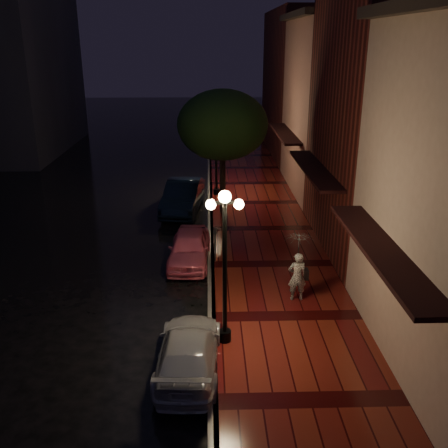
% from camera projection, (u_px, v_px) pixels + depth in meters
% --- Properties ---
extents(ground, '(120.00, 120.00, 0.00)m').
position_uv_depth(ground, '(211.00, 268.00, 18.53)').
color(ground, black).
rests_on(ground, ground).
extents(sidewalk, '(4.50, 60.00, 0.15)m').
position_uv_depth(sidewalk, '(271.00, 265.00, 18.57)').
color(sidewalk, '#440C0C').
rests_on(sidewalk, ground).
extents(curb, '(0.25, 60.00, 0.15)m').
position_uv_depth(curb, '(211.00, 266.00, 18.50)').
color(curb, '#595451').
rests_on(curb, ground).
extents(storefront_mid, '(5.00, 8.00, 11.00)m').
position_uv_depth(storefront_mid, '(396.00, 110.00, 18.71)').
color(storefront_mid, '#511914').
rests_on(storefront_mid, ground).
extents(storefront_far, '(5.00, 8.00, 9.00)m').
position_uv_depth(storefront_far, '(340.00, 110.00, 26.56)').
color(storefront_far, '#8C5951').
rests_on(storefront_far, ground).
extents(storefront_extra, '(5.00, 12.00, 10.00)m').
position_uv_depth(storefront_extra, '(306.00, 85.00, 35.77)').
color(storefront_extra, '#511914').
rests_on(storefront_extra, ground).
extents(streetlamp_near, '(0.96, 0.36, 4.31)m').
position_uv_depth(streetlamp_near, '(225.00, 259.00, 12.95)').
color(streetlamp_near, black).
rests_on(streetlamp_near, sidewalk).
extents(streetlamp_far, '(0.96, 0.36, 4.31)m').
position_uv_depth(streetlamp_far, '(216.00, 149.00, 26.09)').
color(streetlamp_far, black).
rests_on(streetlamp_far, sidewalk).
extents(street_tree, '(4.16, 4.16, 5.80)m').
position_uv_depth(street_tree, '(223.00, 127.00, 22.70)').
color(street_tree, black).
rests_on(street_tree, sidewalk).
extents(pink_car, '(1.67, 3.74, 1.25)m').
position_uv_depth(pink_car, '(189.00, 247.00, 18.77)').
color(pink_car, '#E15C79').
rests_on(pink_car, ground).
extents(navy_car, '(2.12, 4.76, 1.52)m').
position_uv_depth(navy_car, '(183.00, 196.00, 24.47)').
color(navy_car, black).
rests_on(navy_car, ground).
extents(silver_car, '(1.75, 3.91, 1.11)m').
position_uv_depth(silver_car, '(189.00, 351.00, 12.62)').
color(silver_car, '#ADAEB6').
rests_on(silver_car, ground).
extents(woman_with_umbrella, '(0.93, 0.95, 2.24)m').
position_uv_depth(woman_with_umbrella, '(298.00, 257.00, 15.49)').
color(woman_with_umbrella, white).
rests_on(woman_with_umbrella, sidewalk).
extents(parking_meter, '(0.14, 0.12, 1.31)m').
position_uv_depth(parking_meter, '(215.00, 241.00, 18.49)').
color(parking_meter, black).
rests_on(parking_meter, sidewalk).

